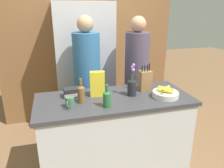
% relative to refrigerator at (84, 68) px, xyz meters
% --- Properties ---
extents(kitchen_island, '(1.61, 0.70, 0.93)m').
position_rel_refrigerator_xyz_m(kitchen_island, '(0.13, -1.19, -0.48)').
color(kitchen_island, silver).
rests_on(kitchen_island, ground_plane).
extents(back_wall_wood, '(2.81, 0.12, 2.60)m').
position_rel_refrigerator_xyz_m(back_wall_wood, '(0.13, 0.36, 0.35)').
color(back_wall_wood, brown).
rests_on(back_wall_wood, ground_plane).
extents(refrigerator, '(0.83, 0.63, 1.90)m').
position_rel_refrigerator_xyz_m(refrigerator, '(0.00, 0.00, 0.00)').
color(refrigerator, '#B7B7BC').
rests_on(refrigerator, ground_plane).
extents(fruit_bowl, '(0.27, 0.27, 0.12)m').
position_rel_refrigerator_xyz_m(fruit_bowl, '(0.66, -1.31, 0.02)').
color(fruit_bowl, silver).
rests_on(fruit_bowl, kitchen_island).
extents(knife_block, '(0.13, 0.11, 0.31)m').
position_rel_refrigerator_xyz_m(knife_block, '(0.53, -1.07, 0.09)').
color(knife_block, olive).
rests_on(knife_block, kitchen_island).
extents(flower_vase, '(0.10, 0.10, 0.35)m').
position_rel_refrigerator_xyz_m(flower_vase, '(0.33, -1.18, 0.08)').
color(flower_vase, '#232328').
rests_on(flower_vase, kitchen_island).
extents(cereal_box, '(0.16, 0.08, 0.27)m').
position_rel_refrigerator_xyz_m(cereal_box, '(-0.03, -1.11, 0.11)').
color(cereal_box, yellow).
rests_on(cereal_box, kitchen_island).
extents(coffee_mug, '(0.08, 0.12, 0.10)m').
position_rel_refrigerator_xyz_m(coffee_mug, '(-0.33, -1.31, 0.03)').
color(coffee_mug, '#42664C').
rests_on(coffee_mug, kitchen_island).
extents(book_stack, '(0.19, 0.15, 0.09)m').
position_rel_refrigerator_xyz_m(book_stack, '(-0.29, -1.05, 0.02)').
color(book_stack, '#2D334C').
rests_on(book_stack, kitchen_island).
extents(bottle_oil, '(0.07, 0.07, 0.25)m').
position_rel_refrigerator_xyz_m(bottle_oil, '(-0.22, -1.23, 0.08)').
color(bottle_oil, brown).
rests_on(bottle_oil, kitchen_island).
extents(bottle_vinegar, '(0.08, 0.08, 0.22)m').
position_rel_refrigerator_xyz_m(bottle_vinegar, '(0.00, -1.39, 0.07)').
color(bottle_vinegar, '#286633').
rests_on(bottle_vinegar, kitchen_island).
extents(person_at_sink, '(0.34, 0.34, 1.74)m').
position_rel_refrigerator_xyz_m(person_at_sink, '(-0.05, -0.56, 0.03)').
color(person_at_sink, '#383842').
rests_on(person_at_sink, ground_plane).
extents(person_in_blue, '(0.32, 0.32, 1.72)m').
position_rel_refrigerator_xyz_m(person_in_blue, '(0.62, -0.58, 0.03)').
color(person_in_blue, '#383842').
rests_on(person_in_blue, ground_plane).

